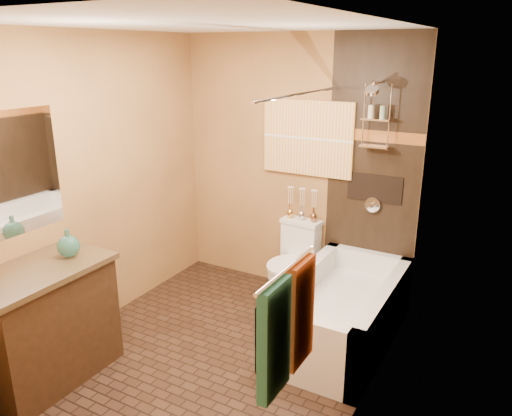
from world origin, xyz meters
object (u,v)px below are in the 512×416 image
Objects in this scene: toilet at (293,262)px; vanity at (43,324)px; bathtub at (341,316)px; sunset_painting at (308,138)px.

vanity reaches higher than toilet.
toilet reaches higher than bathtub.
bathtub is at bearing -47.49° from sunset_painting.
bathtub is at bearing 41.53° from vanity.
vanity is (-1.06, -2.00, 0.06)m from toilet.
toilet is (-0.66, 0.47, 0.17)m from bathtub.
sunset_painting is at bearing 94.55° from toilet.
sunset_painting is 0.90× the size of vanity.
sunset_painting reaches higher than vanity.
vanity reaches higher than bathtub.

